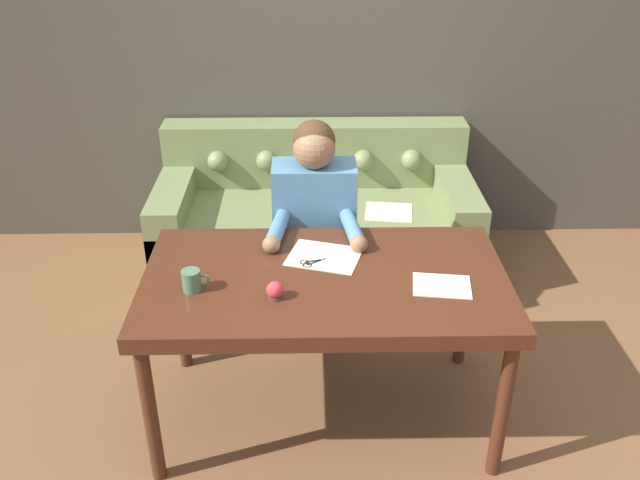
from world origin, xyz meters
name	(u,v)px	position (x,y,z in m)	size (l,w,h in m)	color
ground_plane	(340,411)	(0.00, 0.00, 0.00)	(16.00, 16.00, 0.00)	brown
wall_back	(330,44)	(0.00, 1.84, 1.30)	(8.00, 0.06, 2.60)	#474238
dining_table	(325,290)	(-0.07, 0.00, 0.68)	(1.53, 0.86, 0.76)	#472314
couch	(316,221)	(-0.10, 1.39, 0.30)	(1.92, 0.91, 0.85)	olive
person	(314,236)	(-0.11, 0.59, 0.62)	(0.47, 0.58, 1.22)	#33281E
pattern_paper_main	(324,256)	(-0.07, 0.16, 0.76)	(0.36, 0.32, 0.00)	beige
pattern_paper_offcut	(442,286)	(0.40, -0.09, 0.76)	(0.26, 0.21, 0.00)	beige
scissors	(315,262)	(-0.11, 0.11, 0.76)	(0.21, 0.14, 0.01)	silver
mug	(192,280)	(-0.61, -0.10, 0.80)	(0.11, 0.08, 0.09)	#47704C
pin_cushion	(275,291)	(-0.28, -0.16, 0.79)	(0.07, 0.07, 0.07)	#4C3828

